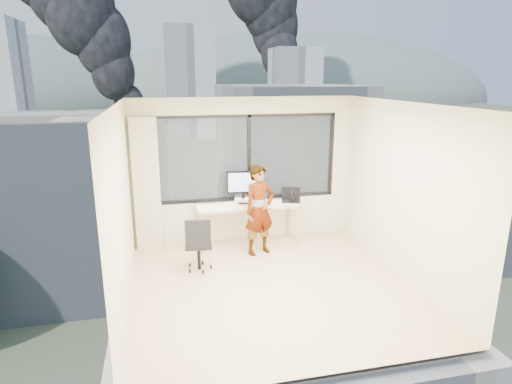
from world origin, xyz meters
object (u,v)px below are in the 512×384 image
object	(u,v)px
monitor	(243,187)
handbag	(260,196)
desk	(248,224)
person	(259,210)
laptop	(291,196)
chair	(198,243)
game_console	(244,199)

from	to	relation	value
monitor	handbag	world-z (taller)	monitor
handbag	desk	bearing A→B (deg)	-150.71
person	monitor	size ratio (longest dim) A/B	2.60
desk	laptop	world-z (taller)	laptop
handbag	person	bearing A→B (deg)	-107.23
chair	handbag	xyz separation A→B (m)	(1.23, 1.04, 0.40)
person	laptop	xyz separation A→B (m)	(0.69, 0.44, 0.09)
monitor	laptop	bearing A→B (deg)	-1.58
person	handbag	bearing A→B (deg)	55.14
chair	handbag	distance (m)	1.66
laptop	handbag	distance (m)	0.55
desk	handbag	bearing A→B (deg)	31.55
game_console	person	bearing A→B (deg)	-65.02
laptop	chair	bearing A→B (deg)	-137.46
chair	laptop	xyz separation A→B (m)	(1.76, 0.88, 0.41)
person	desk	bearing A→B (deg)	84.01
handbag	laptop	bearing A→B (deg)	-19.08
desk	chair	bearing A→B (deg)	-137.96
desk	game_console	xyz separation A→B (m)	(-0.03, 0.19, 0.41)
game_console	laptop	world-z (taller)	laptop
person	monitor	distance (m)	0.65
chair	laptop	size ratio (longest dim) A/B	2.52
desk	game_console	size ratio (longest dim) A/B	5.52
desk	handbag	world-z (taller)	handbag
chair	person	distance (m)	1.20
person	handbag	world-z (taller)	person
monitor	handbag	xyz separation A→B (m)	(0.33, 0.04, -0.20)
handbag	monitor	bearing A→B (deg)	-174.55
chair	game_console	bearing A→B (deg)	53.73
chair	person	world-z (taller)	person
monitor	desk	bearing A→B (deg)	-58.96
person	game_console	xyz separation A→B (m)	(-0.14, 0.63, 0.02)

